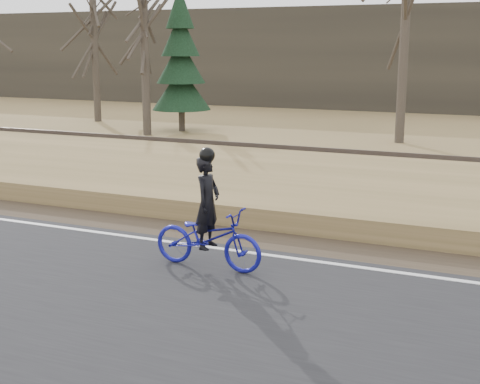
% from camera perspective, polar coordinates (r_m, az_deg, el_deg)
% --- Properties ---
extents(ground, '(120.00, 120.00, 0.00)m').
position_cam_1_polar(ground, '(14.96, -19.25, -2.77)').
color(ground, '#977C4D').
rests_on(ground, ground).
extents(edge_line, '(120.00, 0.12, 0.01)m').
position_cam_1_polar(edge_line, '(15.09, -18.76, -2.35)').
color(edge_line, silver).
rests_on(edge_line, road).
extents(shoulder, '(120.00, 1.60, 0.04)m').
position_cam_1_polar(shoulder, '(15.82, -16.31, -1.69)').
color(shoulder, '#473A2B').
rests_on(shoulder, ground).
extents(embankment, '(120.00, 5.00, 0.44)m').
position_cam_1_polar(embankment, '(18.10, -10.25, 1.00)').
color(embankment, '#977C4D').
rests_on(embankment, ground).
extents(ballast, '(120.00, 3.00, 0.45)m').
position_cam_1_polar(ballast, '(21.29, -4.53, 2.87)').
color(ballast, slate).
rests_on(ballast, ground).
extents(railroad, '(120.00, 2.40, 0.29)m').
position_cam_1_polar(railroad, '(21.25, -4.54, 3.67)').
color(railroad, black).
rests_on(railroad, ballast).
extents(treeline_backdrop, '(120.00, 4.00, 6.00)m').
position_cam_1_polar(treeline_backdrop, '(41.68, 10.22, 11.18)').
color(treeline_backdrop, '#383328').
rests_on(treeline_backdrop, ground).
extents(cyclist, '(1.98, 0.73, 2.05)m').
position_cam_1_polar(cyclist, '(11.20, -2.76, -3.30)').
color(cyclist, navy).
rests_on(cyclist, road).
extents(bare_tree_left, '(0.36, 0.36, 8.05)m').
position_cam_1_polar(bare_tree_left, '(34.45, -12.32, 12.60)').
color(bare_tree_left, '#463E33').
rests_on(bare_tree_left, ground).
extents(bare_tree_near_left, '(0.36, 0.36, 5.97)m').
position_cam_1_polar(bare_tree_near_left, '(28.66, -8.09, 10.77)').
color(bare_tree_near_left, '#463E33').
rests_on(bare_tree_near_left, ground).
extents(bare_tree_center, '(0.36, 0.36, 9.71)m').
position_cam_1_polar(bare_tree_center, '(26.85, 13.95, 14.43)').
color(bare_tree_center, '#463E33').
rests_on(bare_tree_center, ground).
extents(conifer, '(2.60, 2.60, 6.31)m').
position_cam_1_polar(conifer, '(29.88, -5.08, 10.90)').
color(conifer, '#463E33').
rests_on(conifer, ground).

